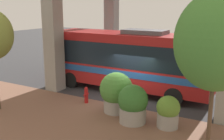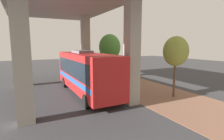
% 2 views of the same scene
% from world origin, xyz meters
% --- Properties ---
extents(ground_plane, '(80.00, 80.00, 0.00)m').
position_xyz_m(ground_plane, '(0.00, 0.00, 0.00)').
color(ground_plane, '#38383A').
rests_on(ground_plane, ground).
extents(sidewalk_strip, '(6.00, 40.00, 0.02)m').
position_xyz_m(sidewalk_strip, '(-3.00, 0.00, 0.01)').
color(sidewalk_strip, '#845B47').
rests_on(sidewalk_strip, ground).
extents(bus, '(2.73, 10.11, 3.82)m').
position_xyz_m(bus, '(2.56, 0.95, 2.07)').
color(bus, '#B21E1E').
rests_on(bus, ground).
extents(fire_hydrant, '(0.42, 0.20, 0.91)m').
position_xyz_m(fire_hydrant, '(-0.63, 1.90, 0.46)').
color(fire_hydrant, '#B21919').
rests_on(fire_hydrant, ground).
extents(planter_front, '(1.35, 1.35, 1.77)m').
position_xyz_m(planter_front, '(-1.68, -1.42, 0.88)').
color(planter_front, '#9E998E').
rests_on(planter_front, ground).
extents(planter_middle, '(1.65, 1.65, 2.02)m').
position_xyz_m(planter_middle, '(-0.92, -0.14, 1.03)').
color(planter_middle, '#9E998E').
rests_on(planter_middle, ground).
extents(planter_back, '(1.01, 1.01, 1.44)m').
position_xyz_m(planter_back, '(-1.39, -2.97, 0.72)').
color(planter_back, '#9E998E').
rests_on(planter_back, ground).
extents(street_tree_far, '(2.79, 2.79, 5.71)m').
position_xyz_m(street_tree_far, '(-2.72, -4.93, 4.03)').
color(street_tree_far, brown).
rests_on(street_tree_far, ground).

